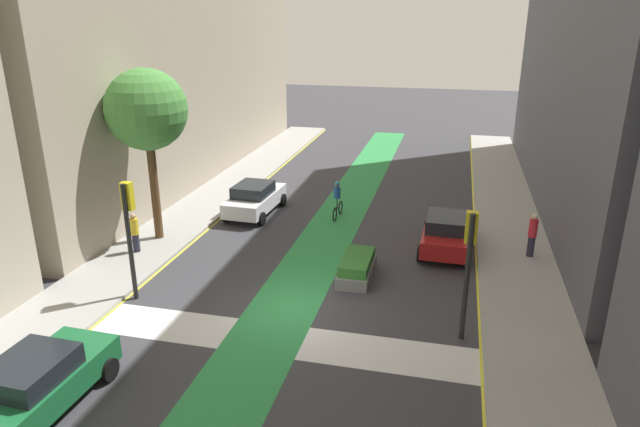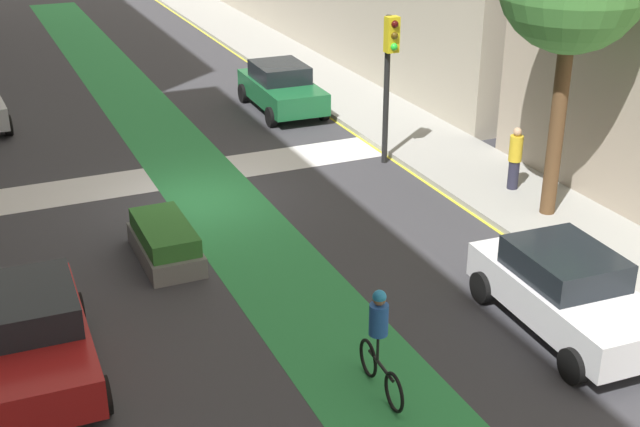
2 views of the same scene
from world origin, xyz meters
name	(u,v)px [view 2 (image 2 of 2)]	position (x,y,z in m)	size (l,w,h in m)	color
ground_plane	(198,202)	(0.00, 0.00, 0.00)	(120.00, 120.00, 0.00)	#38383D
bike_lane_paint	(215,199)	(-0.47, 0.00, 0.00)	(2.40, 60.00, 0.01)	#2D8C47
crosswalk_band	(177,175)	(0.00, -2.00, 0.00)	(12.00, 1.80, 0.01)	silver
sidewalk_left	(451,158)	(-7.50, 0.00, 0.07)	(3.00, 60.00, 0.15)	#9E9E99
curb_stripe_left	(405,168)	(-6.00, 0.00, 0.01)	(0.16, 60.00, 0.01)	yellow
traffic_signal_near_left	(389,62)	(-5.67, -0.51, 2.92)	(0.35, 0.52, 4.16)	black
car_white_left_far	(567,291)	(-4.60, 8.65, 0.80)	(2.17, 4.27, 1.57)	silver
car_green_left_near	(281,87)	(-4.82, -6.46, 0.80)	(2.12, 4.25, 1.57)	#196033
car_red_right_far	(32,335)	(4.69, 6.24, 0.80)	(2.11, 4.24, 1.57)	#A51919
cyclist_in_lane	(380,340)	(-0.51, 8.99, 0.97)	(0.32, 1.73, 1.86)	black
pedestrian_sidewalk_left_a	(515,158)	(-7.62, 2.76, 0.99)	(0.34, 0.34, 1.65)	#262638
median_planter	(165,242)	(1.53, 2.81, 0.40)	(1.16, 2.51, 0.85)	slate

